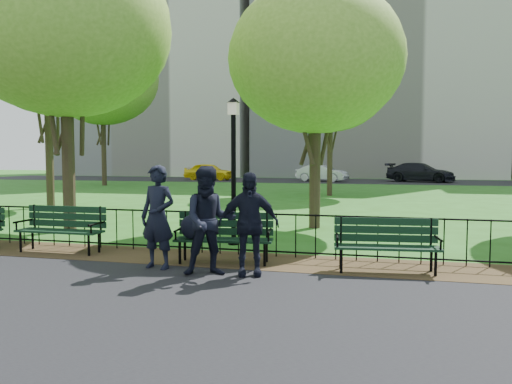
% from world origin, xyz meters
% --- Properties ---
extents(ground, '(120.00, 120.00, 0.00)m').
position_xyz_m(ground, '(0.00, 0.00, 0.00)').
color(ground, '#295C18').
extents(asphalt_path, '(60.00, 9.20, 0.01)m').
position_xyz_m(asphalt_path, '(0.00, -3.40, 0.01)').
color(asphalt_path, black).
rests_on(asphalt_path, ground).
extents(dirt_strip, '(60.00, 1.60, 0.01)m').
position_xyz_m(dirt_strip, '(0.00, 1.50, 0.01)').
color(dirt_strip, '#382617').
rests_on(dirt_strip, ground).
extents(far_street, '(70.00, 9.00, 0.01)m').
position_xyz_m(far_street, '(0.00, 35.00, 0.01)').
color(far_street, black).
rests_on(far_street, ground).
extents(iron_fence, '(24.06, 0.06, 1.00)m').
position_xyz_m(iron_fence, '(0.00, 2.00, 0.50)').
color(iron_fence, black).
rests_on(iron_fence, ground).
extents(apartment_west, '(22.00, 15.00, 26.00)m').
position_xyz_m(apartment_west, '(-22.00, 48.00, 13.00)').
color(apartment_west, beige).
rests_on(apartment_west, ground).
extents(apartment_mid, '(24.00, 15.00, 30.00)m').
position_xyz_m(apartment_mid, '(2.00, 48.00, 15.00)').
color(apartment_mid, beige).
rests_on(apartment_mid, ground).
extents(park_bench_main, '(1.91, 0.81, 1.05)m').
position_xyz_m(park_bench_main, '(-0.09, 1.11, 0.65)').
color(park_bench_main, black).
rests_on(park_bench_main, ground).
extents(park_bench_left_a, '(1.88, 0.59, 1.07)m').
position_xyz_m(park_bench_left_a, '(-3.53, 1.40, 0.61)').
color(park_bench_left_a, black).
rests_on(park_bench_left_a, ground).
extents(park_bench_right_a, '(1.86, 0.75, 1.03)m').
position_xyz_m(park_bench_right_a, '(3.15, 1.23, 0.59)').
color(park_bench_right_a, black).
rests_on(park_bench_right_a, ground).
extents(lamppost, '(0.30, 0.30, 3.39)m').
position_xyz_m(lamppost, '(-0.27, 3.23, 1.85)').
color(lamppost, black).
rests_on(lamppost, ground).
extents(tree_near_w, '(5.72, 5.72, 7.97)m').
position_xyz_m(tree_near_w, '(-5.31, 4.19, 5.53)').
color(tree_near_w, '#2D2116').
rests_on(tree_near_w, ground).
extents(tree_near_e, '(4.96, 4.96, 6.91)m').
position_xyz_m(tree_near_e, '(1.18, 6.44, 4.80)').
color(tree_near_e, '#2D2116').
rests_on(tree_near_e, ground).
extents(tree_mid_w, '(7.13, 7.13, 9.93)m').
position_xyz_m(tree_mid_w, '(-10.01, 9.66, 6.90)').
color(tree_mid_w, '#2D2116').
rests_on(tree_mid_w, ground).
extents(tree_far_c, '(6.18, 6.18, 8.61)m').
position_xyz_m(tree_far_c, '(0.32, 18.66, 5.98)').
color(tree_far_c, '#2D2116').
rests_on(tree_far_c, ground).
extents(tree_far_w, '(7.95, 7.95, 11.08)m').
position_xyz_m(tree_far_w, '(-16.41, 24.21, 7.69)').
color(tree_far_w, '#2D2116').
rests_on(tree_far_w, ground).
extents(person_left, '(0.75, 0.56, 1.88)m').
position_xyz_m(person_left, '(-0.86, 0.45, 0.95)').
color(person_left, black).
rests_on(person_left, asphalt_path).
extents(person_mid, '(1.02, 0.80, 1.87)m').
position_xyz_m(person_mid, '(0.22, 0.19, 0.95)').
color(person_mid, black).
rests_on(person_mid, asphalt_path).
extents(person_right, '(1.12, 0.70, 1.77)m').
position_xyz_m(person_right, '(0.87, 0.34, 0.90)').
color(person_right, black).
rests_on(person_right, asphalt_path).
extents(taxi, '(4.53, 2.08, 1.51)m').
position_xyz_m(taxi, '(-11.95, 33.97, 0.77)').
color(taxi, yellow).
rests_on(taxi, far_street).
extents(sedan_silver, '(4.48, 2.47, 1.40)m').
position_xyz_m(sedan_silver, '(-1.89, 33.63, 0.71)').
color(sedan_silver, '#B1B4B9').
rests_on(sedan_silver, far_street).
extents(sedan_dark, '(5.81, 3.77, 1.57)m').
position_xyz_m(sedan_dark, '(5.97, 34.89, 0.80)').
color(sedan_dark, black).
rests_on(sedan_dark, far_street).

